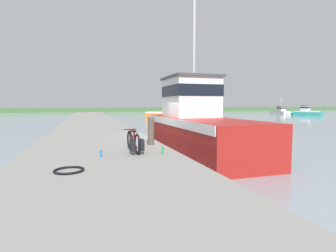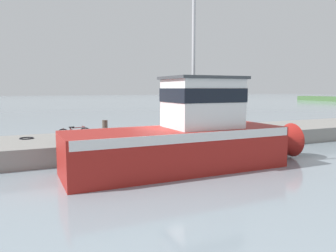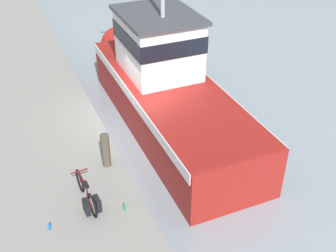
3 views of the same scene
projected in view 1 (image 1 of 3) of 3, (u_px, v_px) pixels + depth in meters
name	position (u px, v px, depth m)	size (l,w,h in m)	color
ground_plane	(170.00, 154.00, 12.73)	(320.00, 320.00, 0.00)	#84939E
dock_pier	(97.00, 148.00, 11.68)	(4.77, 80.00, 0.88)	gray
far_shoreline	(188.00, 109.00, 91.32)	(180.00, 5.00, 1.23)	#426638
fishing_boat_main	(194.00, 123.00, 13.48)	(2.97, 10.87, 10.23)	maroon
boat_orange_near	(169.00, 114.00, 42.69)	(7.64, 5.17, 4.79)	orange
boat_red_outer	(307.00, 112.00, 53.81)	(4.02, 6.07, 2.17)	teal
boat_blue_far	(280.00, 111.00, 63.88)	(2.97, 8.14, 4.18)	silver
bicycle_touring	(134.00, 142.00, 8.29)	(0.49, 1.66, 0.71)	black
mooring_post	(151.00, 131.00, 9.89)	(0.25, 0.25, 1.04)	#51473D
hose_coil	(69.00, 170.00, 5.98)	(0.68, 0.68, 0.06)	black
water_bottle_on_curb	(101.00, 154.00, 7.60)	(0.06, 0.06, 0.20)	blue
water_bottle_by_bike	(163.00, 150.00, 8.05)	(0.06, 0.06, 0.23)	green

